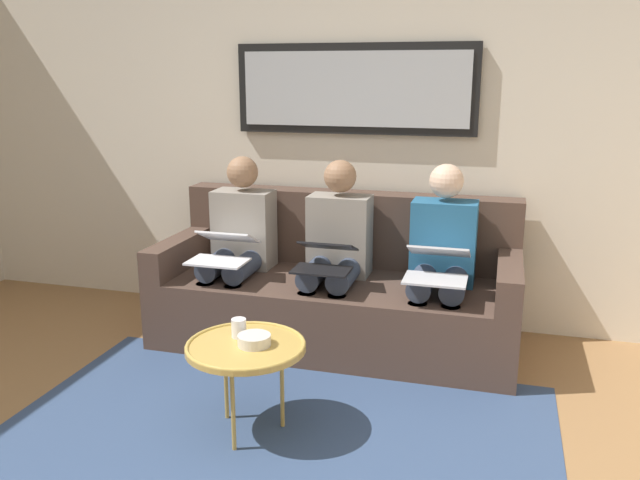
% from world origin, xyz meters
% --- Properties ---
extents(wall_rear, '(6.00, 0.12, 2.60)m').
position_xyz_m(wall_rear, '(0.00, -2.60, 1.30)').
color(wall_rear, beige).
rests_on(wall_rear, ground_plane).
extents(area_rug, '(2.60, 1.80, 0.01)m').
position_xyz_m(area_rug, '(0.00, -0.85, 0.00)').
color(area_rug, '#33476B').
rests_on(area_rug, ground_plane).
extents(couch, '(2.20, 0.90, 0.90)m').
position_xyz_m(couch, '(0.00, -2.12, 0.31)').
color(couch, '#4C382D').
rests_on(couch, ground_plane).
extents(framed_mirror, '(1.57, 0.05, 0.57)m').
position_xyz_m(framed_mirror, '(0.00, -2.51, 1.55)').
color(framed_mirror, black).
extents(coffee_table, '(0.56, 0.56, 0.45)m').
position_xyz_m(coffee_table, '(0.13, -0.90, 0.43)').
color(coffee_table, tan).
rests_on(coffee_table, ground_plane).
extents(cup, '(0.07, 0.07, 0.09)m').
position_xyz_m(cup, '(0.19, -0.98, 0.49)').
color(cup, silver).
rests_on(cup, coffee_table).
extents(bowl, '(0.15, 0.15, 0.05)m').
position_xyz_m(bowl, '(0.09, -0.91, 0.47)').
color(bowl, beige).
rests_on(bowl, coffee_table).
extents(person_left, '(0.38, 0.58, 1.14)m').
position_xyz_m(person_left, '(-0.64, -2.05, 0.61)').
color(person_left, '#235B84').
rests_on(person_left, couch).
extents(laptop_silver, '(0.34, 0.40, 0.17)m').
position_xyz_m(laptop_silver, '(-0.64, -1.82, 0.63)').
color(laptop_silver, silver).
extents(person_middle, '(0.38, 0.58, 1.14)m').
position_xyz_m(person_middle, '(0.00, -2.05, 0.61)').
color(person_middle, gray).
rests_on(person_middle, couch).
extents(laptop_black, '(0.32, 0.35, 0.15)m').
position_xyz_m(laptop_black, '(0.00, -1.81, 0.62)').
color(laptop_black, black).
extents(person_right, '(0.38, 0.58, 1.14)m').
position_xyz_m(person_right, '(0.64, -2.05, 0.61)').
color(person_right, gray).
rests_on(person_right, couch).
extents(laptop_white, '(0.34, 0.39, 0.17)m').
position_xyz_m(laptop_white, '(0.64, -1.82, 0.63)').
color(laptop_white, white).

